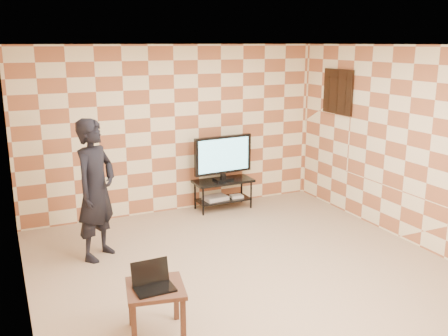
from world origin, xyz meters
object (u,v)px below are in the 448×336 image
Objects in this scene: person at (96,190)px; tv at (223,156)px; side_table at (156,295)px; tv_stand at (223,188)px.

tv is at bearing -17.74° from person.
side_table is 0.34× the size of person.
person is (-2.28, -1.09, -0.00)m from tv.
tv is at bearing -93.96° from tv_stand.
tv_stand and side_table have the same top height.
side_table is 2.11m from person.
tv_stand is 0.54× the size of person.
tv is 3.82m from side_table.
side_table is at bearing -124.23° from tv_stand.
tv_stand is 3.79m from side_table.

